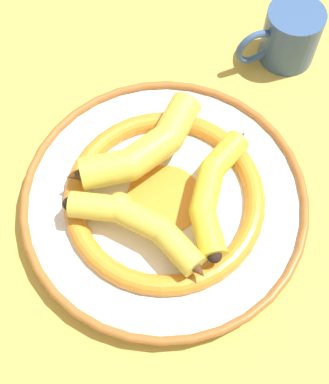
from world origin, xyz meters
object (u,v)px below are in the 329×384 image
object	(u,v)px
banana_c	(142,149)
coffee_mug	(289,35)
decorative_bowl	(164,200)
banana_b	(140,226)
banana_a	(214,189)

from	to	relation	value
banana_c	coffee_mug	bearing A→B (deg)	4.81
decorative_bowl	banana_b	xyz separation A→B (m)	(0.05, -0.02, 0.03)
banana_c	coffee_mug	xyz separation A→B (m)	(-0.23, 0.15, -0.01)
decorative_bowl	coffee_mug	xyz separation A→B (m)	(-0.27, 0.12, 0.02)
banana_a	banana_c	world-z (taller)	banana_c
banana_c	coffee_mug	world-z (taller)	coffee_mug
decorative_bowl	banana_c	world-z (taller)	banana_c
banana_a	coffee_mug	size ratio (longest dim) A/B	1.60
decorative_bowl	banana_a	distance (m)	0.07
decorative_bowl	banana_c	xyz separation A→B (m)	(-0.04, -0.04, 0.04)
coffee_mug	banana_a	bearing A→B (deg)	42.18
coffee_mug	banana_c	bearing A→B (deg)	21.33
coffee_mug	banana_b	bearing A→B (deg)	32.83
banana_a	banana_c	bearing A→B (deg)	-108.45
banana_b	banana_a	bearing A→B (deg)	-123.62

